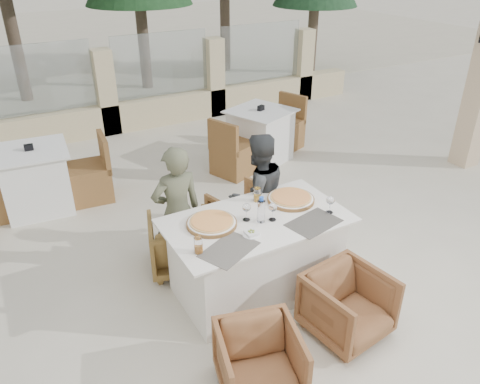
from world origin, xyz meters
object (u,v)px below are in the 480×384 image
diner_right (258,195)px  bg_table_b (260,136)px  water_bottle (261,209)px  wine_glass_near (273,211)px  beer_glass_right (257,195)px  olive_dish (251,233)px  armchair_near_left (259,363)px  wine_glass_corner (330,204)px  diner_left (177,212)px  pizza_right (291,198)px  armchair_far_left (180,243)px  pizza_left (212,222)px  armchair_far_right (246,217)px  armchair_near_right (348,305)px  dining_table (256,256)px  beer_glass_left (198,245)px  wine_glass_centre (246,211)px  bg_table_a (36,180)px

diner_right → bg_table_b: 2.35m
water_bottle → wine_glass_near: bearing=-15.3°
beer_glass_right → olive_dish: bearing=-125.8°
beer_glass_right → armchair_near_left: bearing=-120.1°
wine_glass_corner → diner_left: bearing=143.0°
pizza_right → armchair_far_left: 1.18m
wine_glass_near → diner_right: diner_right is taller
diner_right → pizza_left: bearing=29.3°
pizza_right → wine_glass_corner: size_ratio=2.38×
wine_glass_corner → armchair_far_right: size_ratio=0.28×
water_bottle → armchair_far_left: 1.06m
diner_right → armchair_far_left: bearing=-10.4°
armchair_near_right → wine_glass_near: bearing=101.5°
pizza_left → pizza_right: size_ratio=0.98×
diner_right → dining_table: bearing=55.9°
wine_glass_near → armchair_far_right: size_ratio=0.28×
armchair_far_right → diner_left: bearing=-5.1°
pizza_left → armchair_near_left: size_ratio=0.74×
pizza_left → diner_right: 0.87m
wine_glass_near → armchair_near_left: bearing=-126.6°
pizza_right → armchair_far_right: pizza_right is taller
armchair_near_right → olive_dish: bearing=122.5°
pizza_right → wine_glass_corner: wine_glass_corner is taller
armchair_far_left → bg_table_b: 2.77m
diner_left → diner_right: 0.84m
armchair_far_left → diner_left: diner_left is taller
water_bottle → armchair_near_left: water_bottle is taller
armchair_far_right → beer_glass_right: bearing=57.1°
pizza_left → dining_table: bearing=-15.7°
armchair_near_left → water_bottle: bearing=73.2°
pizza_left → wine_glass_corner: (1.01, -0.32, 0.06)m
pizza_right → wine_glass_corner: bearing=-62.9°
wine_glass_corner → armchair_near_left: 1.52m
pizza_left → wine_glass_corner: 1.06m
beer_glass_left → pizza_left: bearing=49.4°
beer_glass_right → armchair_near_left: beer_glass_right is taller
water_bottle → diner_right: size_ratio=0.18×
armchair_near_left → bg_table_b: bg_table_b is taller
wine_glass_centre → armchair_far_left: wine_glass_centre is taller
wine_glass_near → armchair_near_right: bearing=-70.9°
wine_glass_centre → armchair_far_right: bearing=60.3°
diner_left → bg_table_a: 2.24m
beer_glass_right → armchair_far_right: bearing=71.8°
pizza_left → water_bottle: bearing=-21.1°
bg_table_b → dining_table: bearing=-143.6°
olive_dish → bg_table_a: 3.12m
bg_table_b → diner_left: bearing=-159.1°
wine_glass_near → bg_table_b: size_ratio=0.11×
dining_table → pizza_left: pizza_left is taller
wine_glass_centre → armchair_far_left: 0.95m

